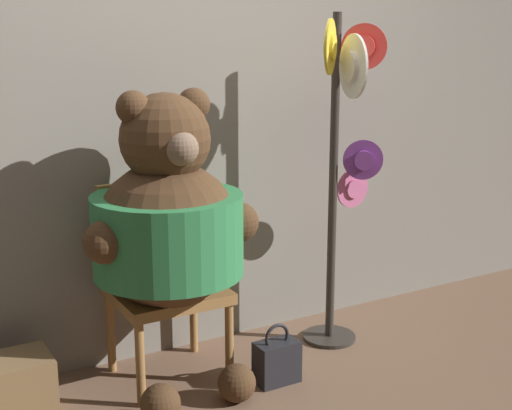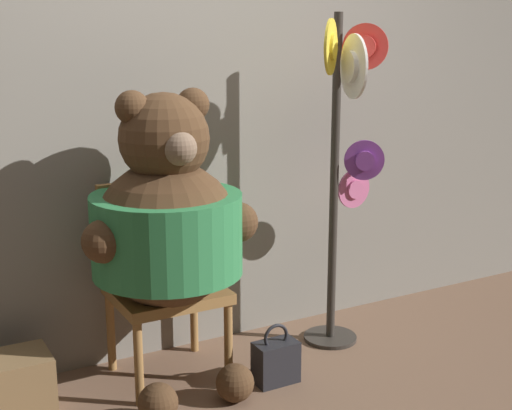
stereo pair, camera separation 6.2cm
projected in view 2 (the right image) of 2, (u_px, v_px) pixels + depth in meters
ground_plane at (251, 393)px, 3.22m from camera, size 14.00×14.00×0.00m
wall_back at (185, 87)px, 3.47m from camera, size 8.00×0.10×2.66m
chair at (160, 273)px, 3.34m from camera, size 0.49×0.45×0.91m
teddy_bear at (167, 224)px, 3.13m from camera, size 0.81×0.72×1.36m
hat_display_rack at (344, 154)px, 3.50m from camera, size 0.45×0.48×1.68m
handbag_on_ground at (276, 361)px, 3.30m from camera, size 0.20×0.12×0.29m
wooden_crate at (21, 383)px, 3.05m from camera, size 0.25×0.25×0.25m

